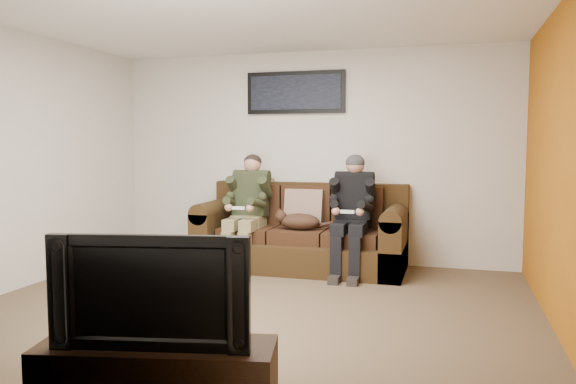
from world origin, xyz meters
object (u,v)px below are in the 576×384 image
(person_right, at_px, (352,206))
(television, at_px, (155,288))
(framed_poster, at_px, (295,92))
(person_left, at_px, (248,203))
(cat, at_px, (298,221))
(tv_stand, at_px, (157,380))
(sofa, at_px, (303,236))

(person_right, bearing_deg, television, -97.02)
(framed_poster, bearing_deg, television, -84.77)
(person_left, distance_m, cat, 0.66)
(person_right, xyz_separation_m, cat, (-0.62, -0.04, -0.18))
(cat, xyz_separation_m, television, (0.17, -3.55, 0.12))
(person_left, height_order, person_right, person_right)
(framed_poster, xyz_separation_m, television, (0.38, -4.17, -1.40))
(person_left, relative_size, cat, 2.03)
(cat, xyz_separation_m, tv_stand, (0.17, -3.55, -0.38))
(sofa, relative_size, person_left, 1.80)
(person_right, xyz_separation_m, tv_stand, (-0.44, -3.58, -0.57))
(sofa, height_order, person_left, person_left)
(sofa, relative_size, tv_stand, 1.89)
(person_left, bearing_deg, cat, -3.32)
(tv_stand, relative_size, television, 1.21)
(person_right, height_order, cat, person_right)
(tv_stand, bearing_deg, framed_poster, 83.55)
(cat, bearing_deg, tv_stand, -87.19)
(person_left, height_order, framed_poster, framed_poster)
(sofa, distance_m, tv_stand, 3.79)
(person_left, height_order, tv_stand, person_left)
(framed_poster, xyz_separation_m, tv_stand, (0.38, -4.17, -1.90))
(person_right, bearing_deg, tv_stand, -97.02)
(person_left, bearing_deg, tv_stand, -77.34)
(person_right, xyz_separation_m, framed_poster, (-0.82, 0.58, 1.33))
(person_left, xyz_separation_m, television, (0.80, -3.58, -0.06))
(television, bearing_deg, sofa, 81.06)
(person_left, height_order, cat, person_left)
(framed_poster, height_order, television, framed_poster)
(person_left, xyz_separation_m, tv_stand, (0.80, -3.58, -0.56))
(sofa, relative_size, cat, 3.66)
(person_right, bearing_deg, cat, -176.56)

